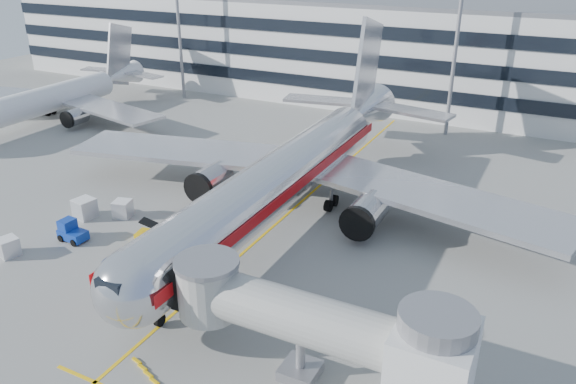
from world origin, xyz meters
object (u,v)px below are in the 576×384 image
at_px(cargo_container_left, 85,208).
at_px(cargo_container_right, 123,209).
at_px(cargo_container_front, 8,247).
at_px(belt_loader, 159,236).
at_px(main_jet, 291,170).
at_px(ramp_worker, 167,237).
at_px(baggage_tug, 71,232).

distance_m(cargo_container_left, cargo_container_right, 3.50).
relative_size(cargo_container_left, cargo_container_front, 1.09).
bearing_deg(cargo_container_front, belt_loader, 37.17).
relative_size(main_jet, ramp_worker, 26.96).
bearing_deg(cargo_container_right, baggage_tug, -98.70).
xyz_separation_m(baggage_tug, cargo_container_left, (-2.23, 3.79, 0.11)).
xyz_separation_m(belt_loader, baggage_tug, (-7.02, -3.06, 0.24)).
distance_m(baggage_tug, cargo_container_front, 4.98).
relative_size(baggage_tug, cargo_container_right, 1.37).
relative_size(belt_loader, ramp_worker, 2.30).
height_order(belt_loader, ramp_worker, belt_loader).
distance_m(cargo_container_right, cargo_container_front, 10.30).
relative_size(main_jet, baggage_tug, 19.85).
xyz_separation_m(baggage_tug, cargo_container_right, (0.84, 5.47, 0.00)).
distance_m(belt_loader, cargo_container_right, 6.64).
bearing_deg(belt_loader, cargo_container_right, 158.71).
bearing_deg(cargo_container_left, cargo_container_front, -92.74).
bearing_deg(cargo_container_front, ramp_worker, 33.43).
bearing_deg(baggage_tug, main_jet, 43.72).
bearing_deg(cargo_container_right, cargo_container_front, -109.55).
bearing_deg(ramp_worker, main_jet, 6.45).
height_order(cargo_container_right, cargo_container_front, cargo_container_right).
distance_m(main_jet, cargo_container_right, 16.17).
relative_size(baggage_tug, cargo_container_front, 1.40).
bearing_deg(cargo_container_left, belt_loader, -4.48).
height_order(cargo_container_right, ramp_worker, ramp_worker).
bearing_deg(cargo_container_right, belt_loader, -21.29).
distance_m(main_jet, belt_loader, 13.42).
bearing_deg(main_jet, ramp_worker, -119.86).
distance_m(cargo_container_left, ramp_worker, 10.35).
height_order(main_jet, belt_loader, main_jet).
bearing_deg(cargo_container_right, cargo_container_left, -151.19).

